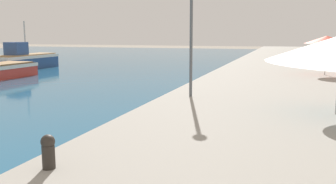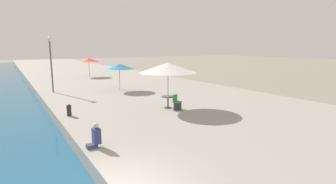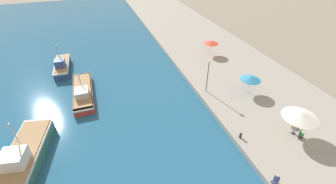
# 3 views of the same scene
# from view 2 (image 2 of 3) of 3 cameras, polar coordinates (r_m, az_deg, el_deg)

# --- Properties ---
(quay_promenade) EXTENTS (16.00, 90.00, 0.63)m
(quay_promenade) POSITION_cam_2_polar(r_m,az_deg,el_deg) (44.48, -18.71, 4.00)
(quay_promenade) COLOR gray
(quay_promenade) RESTS_ON ground_plane
(cafe_umbrella_pink) EXTENTS (3.51, 3.51, 2.81)m
(cafe_umbrella_pink) POSITION_cam_2_polar(r_m,az_deg,el_deg) (16.01, -0.00, 5.31)
(cafe_umbrella_pink) COLOR #B7B7B7
(cafe_umbrella_pink) RESTS_ON quay_promenade
(cafe_umbrella_white) EXTENTS (2.63, 2.63, 2.33)m
(cafe_umbrella_white) POSITION_cam_2_polar(r_m,az_deg,el_deg) (23.28, -10.58, 5.53)
(cafe_umbrella_white) COLOR #B7B7B7
(cafe_umbrella_white) RESTS_ON quay_promenade
(cafe_umbrella_striped) EXTENTS (2.66, 2.66, 2.38)m
(cafe_umbrella_striped) POSITION_cam_2_polar(r_m,az_deg,el_deg) (35.03, -16.89, 6.73)
(cafe_umbrella_striped) COLOR #B7B7B7
(cafe_umbrella_striped) RESTS_ON quay_promenade
(cafe_table) EXTENTS (0.80, 0.80, 0.74)m
(cafe_table) POSITION_cam_2_polar(r_m,az_deg,el_deg) (16.22, -0.00, -1.67)
(cafe_table) COLOR #333338
(cafe_table) RESTS_ON quay_promenade
(cafe_chair_left) EXTENTS (0.51, 0.53, 0.91)m
(cafe_chair_left) POSITION_cam_2_polar(r_m,az_deg,el_deg) (15.82, 2.01, -2.74)
(cafe_chair_left) COLOR #2D2D33
(cafe_chair_left) RESTS_ON quay_promenade
(person_at_quay) EXTENTS (0.52, 0.36, 0.95)m
(person_at_quay) POSITION_cam_2_polar(r_m,az_deg,el_deg) (10.34, -15.52, -9.39)
(person_at_quay) COLOR #333D5B
(person_at_quay) RESTS_ON quay_promenade
(mooring_bollard) EXTENTS (0.26, 0.26, 0.65)m
(mooring_bollard) POSITION_cam_2_polar(r_m,az_deg,el_deg) (15.40, -20.74, -3.63)
(mooring_bollard) COLOR #2D2823
(mooring_bollard) RESTS_ON quay_promenade
(lamppost) EXTENTS (0.36, 0.36, 4.56)m
(lamppost) POSITION_cam_2_polar(r_m,az_deg,el_deg) (23.75, -24.20, 7.33)
(lamppost) COLOR #565B60
(lamppost) RESTS_ON quay_promenade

